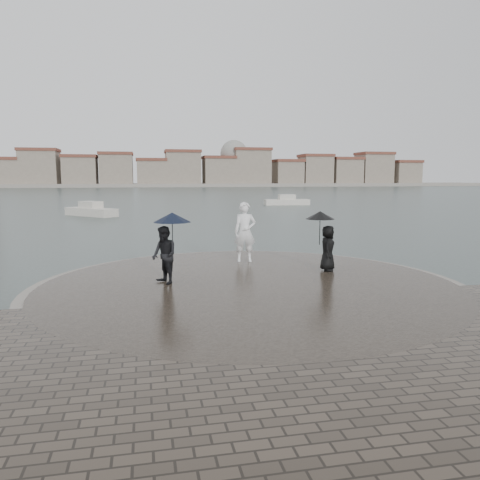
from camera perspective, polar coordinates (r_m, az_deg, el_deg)
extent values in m
plane|color=#2B3835|center=(10.41, 5.43, -11.43)|extent=(400.00, 400.00, 0.00)
cylinder|color=gray|center=(13.62, 1.11, -6.10)|extent=(12.50, 12.50, 0.32)
cylinder|color=#2D261E|center=(13.61, 1.11, -6.02)|extent=(11.90, 11.90, 0.36)
imported|color=white|center=(16.87, 0.62, 0.98)|extent=(0.85, 0.63, 2.16)
imported|color=black|center=(13.53, -9.22, -1.83)|extent=(0.92, 1.00, 1.66)
cylinder|color=black|center=(13.57, -8.23, 0.43)|extent=(0.02, 0.02, 0.90)
cone|color=black|center=(13.51, -8.27, 2.75)|extent=(1.10, 1.10, 0.28)
imported|color=black|center=(15.50, 10.65, -0.99)|extent=(0.73, 0.86, 1.48)
cylinder|color=black|center=(15.43, 9.70, 1.08)|extent=(0.02, 0.02, 0.90)
cone|color=black|center=(15.38, 9.74, 3.00)|extent=(0.95, 0.95, 0.26)
cube|color=gray|center=(172.45, -10.70, 6.59)|extent=(260.00, 20.00, 1.20)
cube|color=gray|center=(175.30, -26.73, 7.20)|extent=(10.00, 10.00, 9.00)
cube|color=brown|center=(175.40, -26.83, 8.83)|extent=(10.60, 10.60, 1.00)
cube|color=gray|center=(172.81, -23.21, 7.90)|extent=(12.00, 10.00, 12.00)
cube|color=brown|center=(173.03, -23.32, 10.05)|extent=(12.60, 10.60, 1.00)
cube|color=gray|center=(170.71, -18.88, 7.78)|extent=(11.00, 10.00, 10.00)
cube|color=brown|center=(170.86, -18.96, 9.62)|extent=(11.60, 10.60, 1.00)
cube|color=gray|center=(169.66, -14.82, 8.11)|extent=(11.00, 10.00, 11.00)
cube|color=brown|center=(169.84, -14.89, 10.13)|extent=(11.60, 10.60, 1.00)
cube|color=gray|center=(169.43, -10.72, 7.89)|extent=(10.00, 10.00, 9.00)
cube|color=brown|center=(169.54, -10.76, 9.58)|extent=(10.60, 10.60, 1.00)
cube|color=gray|center=(169.99, -6.98, 8.47)|extent=(12.00, 10.00, 12.00)
cube|color=brown|center=(170.21, -7.02, 10.66)|extent=(12.60, 10.60, 1.00)
cube|color=gray|center=(171.53, -2.60, 8.18)|extent=(11.00, 10.00, 10.00)
cube|color=brown|center=(171.67, -2.61, 10.01)|extent=(11.60, 10.60, 1.00)
cube|color=gray|center=(173.84, 1.35, 8.67)|extent=(13.00, 10.00, 13.00)
cube|color=brown|center=(174.11, 1.36, 10.97)|extent=(13.60, 10.60, 1.00)
cube|color=gray|center=(177.48, 5.80, 7.97)|extent=(10.00, 10.00, 9.00)
cube|color=brown|center=(177.58, 5.82, 9.58)|extent=(10.60, 10.60, 1.00)
cube|color=gray|center=(181.07, 9.16, 8.22)|extent=(11.00, 10.00, 11.00)
cube|color=brown|center=(181.24, 9.20, 10.11)|extent=(11.60, 10.60, 1.00)
cube|color=gray|center=(185.64, 12.66, 7.96)|extent=(11.00, 10.00, 10.00)
cube|color=brown|center=(185.77, 12.71, 9.66)|extent=(11.60, 10.60, 1.00)
cube|color=gray|center=(190.87, 15.99, 8.14)|extent=(12.00, 10.00, 12.00)
cube|color=brown|center=(191.07, 16.06, 10.09)|extent=(12.60, 10.60, 1.00)
cube|color=gray|center=(197.18, 19.35, 7.54)|extent=(10.00, 10.00, 9.00)
cube|color=brown|center=(197.28, 19.42, 8.99)|extent=(10.60, 10.60, 1.00)
sphere|color=gray|center=(174.74, -0.74, 10.47)|extent=(10.00, 10.00, 10.00)
cube|color=beige|center=(43.53, -17.69, 3.14)|extent=(4.90, 5.13, 0.90)
cube|color=beige|center=(43.49, -17.72, 3.93)|extent=(2.24, 2.28, 0.90)
cube|color=beige|center=(58.18, 5.72, 4.51)|extent=(5.57, 1.87, 0.90)
cube|color=beige|center=(58.15, 5.73, 5.10)|extent=(2.06, 1.30, 0.90)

